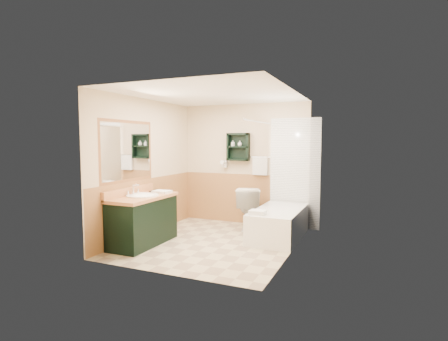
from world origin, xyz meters
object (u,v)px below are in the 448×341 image
Objects in this scene: bathtub at (279,223)px; toilet at (249,207)px; soap_bottle_a at (233,145)px; hair_dryer at (225,164)px; soap_bottle_b at (240,144)px; vanity_book at (152,186)px; vanity at (143,220)px; wall_shelf at (238,147)px.

bathtub is 1.86× the size of toilet.
bathtub is at bearing -32.20° from soap_bottle_a.
soap_bottle_b is at bearing -5.07° from hair_dryer.
soap_bottle_b reaches higher than vanity_book.
hair_dryer is 2.06× the size of soap_bottle_a.
vanity is 10.65× the size of soap_bottle_a.
bathtub is at bearing 32.55° from vanity.
soap_bottle_b is (0.93, 1.94, 1.21)m from vanity.
soap_bottle_a is at bearing 55.05° from vanity_book.
wall_shelf is 0.44× the size of vanity.
hair_dryer is 0.30× the size of toilet.
bathtub is 1.82m from soap_bottle_b.
soap_bottle_b is at bearing -7.51° from wall_shelf.
wall_shelf reaches higher than hair_dryer.
vanity_book is at bearing -127.26° from soap_bottle_b.
toilet is at bearing -30.89° from soap_bottle_a.
bathtub is (1.33, -0.74, -0.95)m from hair_dryer.
toilet is at bearing 54.08° from vanity.
wall_shelf is 1.91m from vanity_book.
vanity_book is at bearing 24.49° from toilet.
vanity is at bearing -115.68° from soap_bottle_b.
toilet is (-0.70, 0.46, 0.14)m from bathtub.
bathtub is 1.90m from soap_bottle_a.
toilet reaches higher than vanity.
wall_shelf is 0.12m from soap_bottle_a.
soap_bottle_b reaches higher than vanity.
soap_bottle_a is (-0.43, 0.26, 1.20)m from toilet.
wall_shelf is at bearing 144.92° from bathtub.
hair_dryer is 0.16× the size of bathtub.
toilet is 1.30m from soap_bottle_a.
wall_shelf reaches higher than bathtub.
bathtub is 2.30m from vanity_book.
soap_bottle_a reaches higher than bathtub.
soap_bottle_b is (-0.99, 0.71, 1.36)m from bathtub.
soap_bottle_a is (-1.14, 0.71, 1.34)m from bathtub.
hair_dryer is 1.06m from toilet.
hair_dryer reaches higher than vanity_book.
wall_shelf is 5.02× the size of soap_bottle_b.
bathtub is at bearing -35.92° from soap_bottle_b.
vanity_book is at bearing -126.20° from wall_shelf.
wall_shelf reaches higher than soap_bottle_a.
soap_bottle_a is (0.95, 1.44, 0.70)m from vanity_book.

